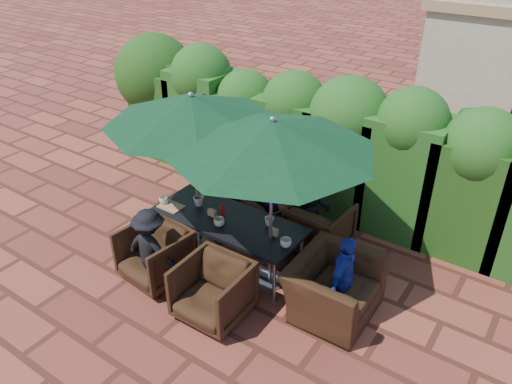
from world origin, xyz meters
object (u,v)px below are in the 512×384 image
Objects in this scene: chair_near_right at (213,288)px; chair_near_left at (155,252)px; chair_far_right at (320,224)px; chair_far_mid at (270,215)px; chair_far_left at (219,198)px; umbrella_right at (272,136)px; umbrella_left at (192,110)px; dining_table at (228,223)px; chair_end_right at (334,279)px.

chair_near_left is at bearing 172.52° from chair_near_right.
chair_far_right is 0.99× the size of chair_near_left.
chair_far_mid is 0.82× the size of chair_far_right.
chair_far_left is 2.30m from chair_near_right.
chair_far_right is at bearing 80.52° from umbrella_right.
chair_near_right is (1.10, -1.05, -1.78)m from umbrella_left.
umbrella_left is (-0.61, 0.07, 1.54)m from dining_table.
chair_end_right is (1.60, -0.97, 0.15)m from chair_far_mid.
umbrella_right is 2.10m from chair_far_right.
umbrella_left is at bearing 36.64° from chair_far_right.
dining_table is 3.04× the size of chair_far_left.
umbrella_left is 2.88m from chair_end_right.
chair_near_right is (1.12, -0.13, 0.00)m from chair_near_left.
chair_far_right is at bearing 32.81° from umbrella_left.
chair_far_mid is at bearing -173.84° from chair_far_left.
chair_near_left is (-0.02, -0.92, -1.78)m from umbrella_left.
umbrella_right is 3.01× the size of chair_near_right.
chair_far_left is at bearing 9.51° from chair_far_right.
chair_far_right is 2.07m from chair_near_right.
chair_end_right is at bearing -2.84° from umbrella_left.
chair_near_left reaches higher than chair_far_right.
chair_far_left is 1.79m from chair_far_right.
umbrella_right is at bearing -2.78° from dining_table.
chair_far_right is 1.35m from chair_end_right.
chair_near_left is (-0.63, -0.85, -0.25)m from dining_table.
chair_far_left is at bearing 150.50° from umbrella_right.
chair_end_right reaches higher than dining_table.
umbrella_left is 2.54m from chair_far_right.
umbrella_right reaches higher than dining_table.
chair_far_right is 2.45m from chair_near_left.
chair_far_right is 0.74× the size of chair_end_right.
chair_far_mid is 0.81× the size of chair_near_left.
dining_table is at bearing 115.75° from chair_near_right.
chair_far_mid is 1.95m from chair_near_right.
dining_table is 0.99m from chair_far_mid.
chair_far_left is at bearing 104.74° from chair_near_left.
chair_end_right reaches higher than chair_near_left.
chair_near_left is at bearing 100.72° from chair_far_left.
chair_far_mid is at bearing 123.36° from umbrella_right.
umbrella_left reaches higher than chair_far_left.
chair_far_left is 0.85× the size of chair_near_right.
chair_end_right is (0.97, -0.01, -1.71)m from umbrella_right.
dining_table is 2.58× the size of chair_near_left.
dining_table is 0.90× the size of umbrella_left.
chair_end_right is at bearing 171.09° from chair_far_mid.
chair_far_left is 1.74m from chair_near_left.
umbrella_left is at bearing 95.55° from chair_near_left.
chair_near_right is 0.74× the size of chair_end_right.
chair_far_right is at bearing 57.82° from chair_near_left.
dining_table is at bearing 60.56° from chair_near_left.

